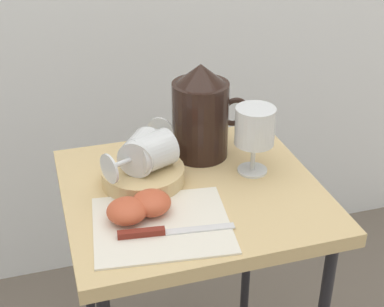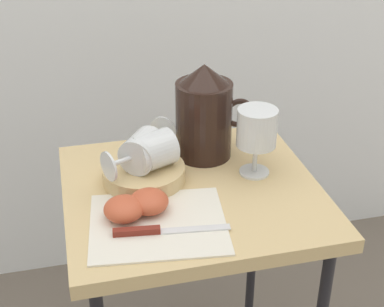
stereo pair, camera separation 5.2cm
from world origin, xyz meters
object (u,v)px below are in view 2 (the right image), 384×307
(pitcher, at_px, (204,119))
(knife, at_px, (154,231))
(wine_glass_tipped_near, at_px, (144,150))
(apple_half_right, at_px, (149,201))
(wine_glass_upright, at_px, (257,131))
(wine_glass_tipped_far, at_px, (151,151))
(basket_tray, at_px, (144,174))
(table, at_px, (192,217))
(apple_half_left, at_px, (124,209))

(pitcher, bearing_deg, knife, -121.27)
(wine_glass_tipped_near, height_order, apple_half_right, wine_glass_tipped_near)
(wine_glass_upright, height_order, wine_glass_tipped_far, wine_glass_upright)
(apple_half_right, distance_m, knife, 0.07)
(basket_tray, height_order, wine_glass_tipped_far, wine_glass_tipped_far)
(table, xyz_separation_m, knife, (-0.10, -0.14, 0.08))
(basket_tray, xyz_separation_m, apple_half_right, (-0.01, -0.11, 0.01))
(apple_half_left, xyz_separation_m, knife, (0.05, -0.06, -0.02))
(apple_half_left, height_order, apple_half_right, same)
(apple_half_left, bearing_deg, wine_glass_upright, 19.70)
(apple_half_left, distance_m, apple_half_right, 0.05)
(table, distance_m, apple_half_left, 0.19)
(pitcher, relative_size, wine_glass_tipped_far, 1.34)
(wine_glass_tipped_far, relative_size, apple_half_right, 2.12)
(wine_glass_upright, bearing_deg, basket_tray, 174.65)
(wine_glass_tipped_far, xyz_separation_m, apple_half_right, (-0.03, -0.11, -0.05))
(wine_glass_upright, relative_size, wine_glass_tipped_far, 0.93)
(wine_glass_tipped_far, distance_m, apple_half_right, 0.12)
(basket_tray, height_order, pitcher, pitcher)
(pitcher, xyz_separation_m, knife, (-0.16, -0.27, -0.08))
(wine_glass_tipped_far, relative_size, apple_half_left, 2.12)
(wine_glass_tipped_near, bearing_deg, table, -30.15)
(pitcher, relative_size, wine_glass_tipped_near, 1.37)
(table, height_order, wine_glass_upright, wine_glass_upright)
(wine_glass_upright, bearing_deg, wine_glass_tipped_near, 173.86)
(knife, bearing_deg, wine_glass_tipped_near, 85.44)
(pitcher, xyz_separation_m, apple_half_left, (-0.21, -0.21, -0.06))
(basket_tray, relative_size, wine_glass_upright, 1.15)
(wine_glass_tipped_far, height_order, apple_half_right, wine_glass_tipped_far)
(wine_glass_tipped_far, distance_m, knife, 0.19)
(apple_half_right, bearing_deg, basket_tray, 85.39)
(wine_glass_tipped_near, relative_size, wine_glass_tipped_far, 0.98)
(pitcher, bearing_deg, apple_half_left, -134.95)
(pitcher, bearing_deg, wine_glass_upright, -51.03)
(wine_glass_upright, relative_size, knife, 0.70)
(wine_glass_tipped_near, bearing_deg, knife, -94.56)
(pitcher, distance_m, wine_glass_tipped_far, 0.16)
(wine_glass_tipped_far, bearing_deg, table, -28.85)
(basket_tray, height_order, apple_half_right, apple_half_right)
(pitcher, relative_size, wine_glass_upright, 1.45)
(table, xyz_separation_m, basket_tray, (-0.09, 0.05, 0.09))
(wine_glass_tipped_far, height_order, knife, wine_glass_tipped_far)
(apple_half_left, bearing_deg, basket_tray, 65.33)
(apple_half_right, bearing_deg, wine_glass_tipped_near, 83.91)
(wine_glass_upright, xyz_separation_m, wine_glass_tipped_near, (-0.23, 0.02, -0.03))
(apple_half_left, distance_m, knife, 0.08)
(table, relative_size, apple_half_left, 9.15)
(table, bearing_deg, wine_glass_tipped_near, 149.85)
(wine_glass_tipped_near, height_order, wine_glass_tipped_far, same)
(wine_glass_tipped_far, bearing_deg, wine_glass_tipped_near, 142.94)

